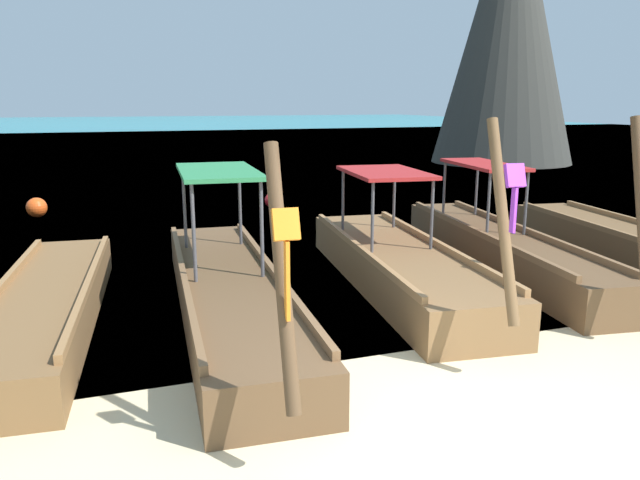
{
  "coord_description": "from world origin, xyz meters",
  "views": [
    {
      "loc": [
        -2.82,
        -3.83,
        2.91
      ],
      "look_at": [
        0.0,
        4.23,
        0.96
      ],
      "focal_mm": 34.22,
      "sensor_mm": 36.0,
      "label": 1
    }
  ],
  "objects_px": {
    "longtail_boat_violet_ribbon": "(398,264)",
    "karst_rock": "(510,27)",
    "longtail_boat_pink_ribbon": "(47,306)",
    "mooring_buoy_far": "(272,200)",
    "longtail_boat_green_ribbon": "(627,241)",
    "longtail_boat_orange_ribbon": "(229,291)",
    "mooring_buoy_near": "(37,208)",
    "longtail_boat_red_ribbon": "(500,247)"
  },
  "relations": [
    {
      "from": "longtail_boat_green_ribbon",
      "to": "longtail_boat_orange_ribbon",
      "type": "bearing_deg",
      "value": -173.49
    },
    {
      "from": "longtail_boat_pink_ribbon",
      "to": "mooring_buoy_far",
      "type": "distance_m",
      "value": 9.48
    },
    {
      "from": "longtail_boat_orange_ribbon",
      "to": "mooring_buoy_far",
      "type": "height_order",
      "value": "longtail_boat_orange_ribbon"
    },
    {
      "from": "mooring_buoy_far",
      "to": "longtail_boat_orange_ribbon",
      "type": "bearing_deg",
      "value": -108.83
    },
    {
      "from": "longtail_boat_pink_ribbon",
      "to": "mooring_buoy_far",
      "type": "bearing_deg",
      "value": 57.03
    },
    {
      "from": "karst_rock",
      "to": "mooring_buoy_far",
      "type": "xyz_separation_m",
      "value": [
        -14.0,
        -9.04,
        -6.08
      ]
    },
    {
      "from": "longtail_boat_pink_ribbon",
      "to": "longtail_boat_orange_ribbon",
      "type": "xyz_separation_m",
      "value": [
        2.33,
        -0.33,
        0.06
      ]
    },
    {
      "from": "longtail_boat_pink_ribbon",
      "to": "longtail_boat_violet_ribbon",
      "type": "bearing_deg",
      "value": 1.59
    },
    {
      "from": "longtail_boat_green_ribbon",
      "to": "mooring_buoy_near",
      "type": "relative_size",
      "value": 13.6
    },
    {
      "from": "longtail_boat_orange_ribbon",
      "to": "mooring_buoy_far",
      "type": "distance_m",
      "value": 8.75
    },
    {
      "from": "longtail_boat_orange_ribbon",
      "to": "longtail_boat_red_ribbon",
      "type": "relative_size",
      "value": 1.06
    },
    {
      "from": "longtail_boat_violet_ribbon",
      "to": "longtail_boat_red_ribbon",
      "type": "distance_m",
      "value": 2.26
    },
    {
      "from": "karst_rock",
      "to": "mooring_buoy_far",
      "type": "height_order",
      "value": "karst_rock"
    },
    {
      "from": "longtail_boat_red_ribbon",
      "to": "mooring_buoy_near",
      "type": "xyz_separation_m",
      "value": [
        -8.28,
        7.98,
        -0.11
      ]
    },
    {
      "from": "longtail_boat_pink_ribbon",
      "to": "mooring_buoy_far",
      "type": "relative_size",
      "value": 15.25
    },
    {
      "from": "longtail_boat_orange_ribbon",
      "to": "mooring_buoy_near",
      "type": "height_order",
      "value": "longtail_boat_orange_ribbon"
    },
    {
      "from": "longtail_boat_pink_ribbon",
      "to": "karst_rock",
      "type": "distance_m",
      "value": 26.3
    },
    {
      "from": "longtail_boat_violet_ribbon",
      "to": "longtail_boat_green_ribbon",
      "type": "bearing_deg",
      "value": 4.83
    },
    {
      "from": "longtail_boat_violet_ribbon",
      "to": "longtail_boat_orange_ribbon",
      "type": "bearing_deg",
      "value": -170.46
    },
    {
      "from": "mooring_buoy_far",
      "to": "longtail_boat_green_ribbon",
      "type": "bearing_deg",
      "value": -54.98
    },
    {
      "from": "longtail_boat_red_ribbon",
      "to": "karst_rock",
      "type": "xyz_separation_m",
      "value": [
        11.77,
        16.43,
        5.93
      ]
    },
    {
      "from": "longtail_boat_green_ribbon",
      "to": "karst_rock",
      "type": "height_order",
      "value": "karst_rock"
    },
    {
      "from": "longtail_boat_violet_ribbon",
      "to": "longtail_boat_pink_ribbon",
      "type": "bearing_deg",
      "value": -178.41
    },
    {
      "from": "longtail_boat_violet_ribbon",
      "to": "karst_rock",
      "type": "xyz_separation_m",
      "value": [
        14.0,
        16.85,
        5.93
      ]
    },
    {
      "from": "longtail_boat_orange_ribbon",
      "to": "longtail_boat_violet_ribbon",
      "type": "height_order",
      "value": "longtail_boat_violet_ribbon"
    },
    {
      "from": "longtail_boat_orange_ribbon",
      "to": "longtail_boat_violet_ribbon",
      "type": "bearing_deg",
      "value": 9.54
    },
    {
      "from": "karst_rock",
      "to": "mooring_buoy_near",
      "type": "bearing_deg",
      "value": -157.13
    },
    {
      "from": "longtail_boat_orange_ribbon",
      "to": "mooring_buoy_near",
      "type": "xyz_separation_m",
      "value": [
        -3.23,
        8.86,
        -0.09
      ]
    },
    {
      "from": "longtail_boat_violet_ribbon",
      "to": "longtail_boat_red_ribbon",
      "type": "relative_size",
      "value": 0.94
    },
    {
      "from": "longtail_boat_orange_ribbon",
      "to": "longtail_boat_violet_ribbon",
      "type": "distance_m",
      "value": 2.86
    },
    {
      "from": "longtail_boat_orange_ribbon",
      "to": "mooring_buoy_near",
      "type": "relative_size",
      "value": 14.58
    },
    {
      "from": "longtail_boat_violet_ribbon",
      "to": "mooring_buoy_far",
      "type": "distance_m",
      "value": 7.81
    },
    {
      "from": "longtail_boat_violet_ribbon",
      "to": "mooring_buoy_near",
      "type": "distance_m",
      "value": 10.35
    },
    {
      "from": "longtail_boat_orange_ribbon",
      "to": "longtail_boat_green_ribbon",
      "type": "distance_m",
      "value": 8.04
    },
    {
      "from": "mooring_buoy_near",
      "to": "mooring_buoy_far",
      "type": "bearing_deg",
      "value": -5.48
    },
    {
      "from": "longtail_boat_pink_ribbon",
      "to": "mooring_buoy_far",
      "type": "xyz_separation_m",
      "value": [
        5.16,
        7.95,
        -0.07
      ]
    },
    {
      "from": "longtail_boat_green_ribbon",
      "to": "mooring_buoy_far",
      "type": "relative_size",
      "value": 16.55
    },
    {
      "from": "longtail_boat_red_ribbon",
      "to": "karst_rock",
      "type": "height_order",
      "value": "karst_rock"
    },
    {
      "from": "longtail_boat_violet_ribbon",
      "to": "longtail_boat_green_ribbon",
      "type": "height_order",
      "value": "longtail_boat_violet_ribbon"
    },
    {
      "from": "longtail_boat_orange_ribbon",
      "to": "longtail_boat_violet_ribbon",
      "type": "xyz_separation_m",
      "value": [
        2.82,
        0.47,
        0.02
      ]
    },
    {
      "from": "longtail_boat_red_ribbon",
      "to": "karst_rock",
      "type": "bearing_deg",
      "value": 54.38
    },
    {
      "from": "longtail_boat_pink_ribbon",
      "to": "longtail_boat_green_ribbon",
      "type": "distance_m",
      "value": 10.34
    }
  ]
}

